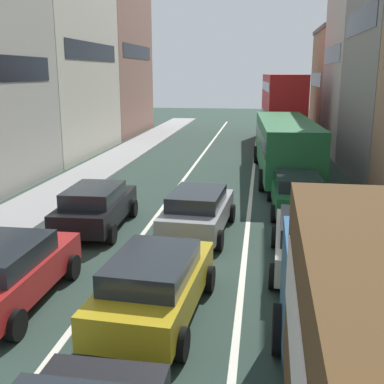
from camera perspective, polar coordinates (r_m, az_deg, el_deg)
sidewalk_left at (r=24.31m, az=-13.02°, el=1.59°), size 2.60×64.00×0.14m
lane_stripe_left at (r=23.00m, az=-1.31°, el=1.09°), size 0.16×60.00×0.01m
lane_stripe_right at (r=22.69m, az=7.19°, el=0.80°), size 0.16×60.00×0.01m
building_row_left at (r=29.47m, az=-20.82°, el=13.97°), size 7.20×43.90×12.80m
sedan_centre_lane_second at (r=10.39m, az=-4.51°, el=-10.86°), size 2.29×4.41×1.49m
wagon_left_lane_second at (r=11.72m, az=-21.29°, el=-8.85°), size 2.06×4.30×1.49m
hatchback_centre_lane_third at (r=15.59m, az=0.72°, el=-2.21°), size 2.28×4.40×1.49m
sedan_left_lane_third at (r=16.42m, az=-11.44°, el=-1.66°), size 2.17×4.36×1.49m
sedan_right_lane_behind_truck at (r=13.20m, az=13.92°, el=-5.70°), size 2.19×4.36×1.49m
wagon_right_lane_far at (r=18.46m, az=12.45°, el=0.03°), size 2.19×4.36×1.49m
bus_mid_queue_primary at (r=24.56m, az=11.07°, el=5.83°), size 3.20×10.61×2.90m
bus_far_queue_secondary at (r=36.65m, az=10.70°, el=10.17°), size 3.16×10.60×5.06m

